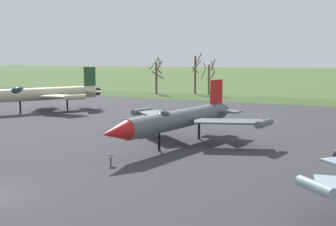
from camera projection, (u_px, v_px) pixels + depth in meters
The scene contains 8 objects.
asphalt_apron at pixel (158, 136), 37.98m from camera, with size 77.56×62.28×0.05m, color #333335.
grass_verge_strip at pixel (257, 100), 71.17m from camera, with size 137.56×12.00×0.06m, color #384F27.
jet_fighter_front_left at pixel (178, 119), 33.77m from camera, with size 13.08×16.12×5.09m.
info_placard_front_left at pixel (111, 158), 27.62m from camera, with size 0.48×0.31×0.86m.
jet_fighter_rear_center at pixel (42, 94), 55.10m from camera, with size 11.75×16.02×5.81m.
bare_tree_far_left at pixel (157, 75), 82.46m from camera, with size 3.26×3.25×7.29m.
bare_tree_left_of_center at pixel (195, 73), 81.96m from camera, with size 2.24×2.11×8.06m.
bare_tree_center at pixel (209, 76), 79.88m from camera, with size 2.64×2.60×6.89m.
Camera 1 is at (17.02, -14.61, 7.06)m, focal length 44.93 mm.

